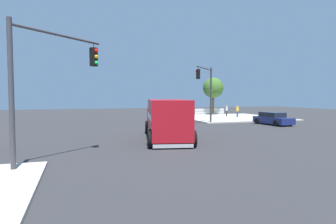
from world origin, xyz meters
name	(u,v)px	position (x,y,z in m)	size (l,w,h in m)	color
ground_plane	(161,135)	(0.00, 0.00, 0.00)	(100.00, 100.00, 0.00)	#2B2B2D
sidewalk_corner_near	(230,118)	(-13.80, -13.80, 0.07)	(12.87, 12.87, 0.14)	#B2ADA0
delivery_truck	(167,118)	(0.21, 1.96, 1.45)	(4.29, 8.62, 2.75)	#AD141E
traffic_light_primary	(207,86)	(-7.04, -6.90, 4.07)	(3.14, 3.16, 5.97)	#38383D
traffic_light_secondary	(46,72)	(7.33, 7.32, 4.03)	(3.67, 3.43, 5.84)	#38383D
sedan_navy	(273,119)	(-13.43, -4.31, 0.63)	(2.29, 4.42, 1.31)	navy
pedestrian_near_corner	(227,110)	(-14.27, -15.48, 1.03)	(0.33, 0.50, 1.58)	black
pedestrian_crossing	(237,110)	(-14.94, -13.72, 1.06)	(0.48, 0.35, 1.62)	navy
picket_fence_run	(210,111)	(-13.80, -19.99, 0.62)	(4.96, 0.05, 0.95)	white
shade_tree_near	(213,88)	(-14.12, -19.46, 4.27)	(3.16, 3.16, 5.74)	brown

